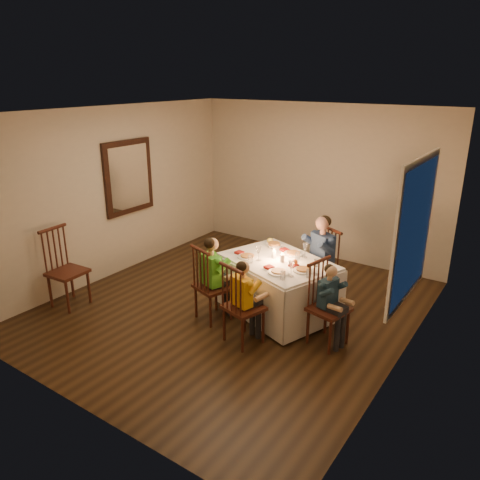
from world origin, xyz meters
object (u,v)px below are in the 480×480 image
Objects in this scene: chair_adult at (318,298)px; chair_near_right at (244,341)px; dining_table at (278,275)px; child_green at (214,318)px; serving_bowl at (274,246)px; chair_near_left at (214,318)px; chair_end at (327,343)px; adult at (318,298)px; child_yellow at (244,341)px; child_teal at (327,343)px; chair_extra at (72,305)px.

chair_adult is 1.57m from chair_near_right.
child_green is (-0.59, -0.62, -0.53)m from dining_table.
serving_bowl is (0.31, 1.00, 0.78)m from child_green.
child_green is (0.00, 0.00, 0.00)m from chair_near_left.
chair_end is 4.83× the size of serving_bowl.
chair_near_right is 1.57m from adult.
child_green reaches higher than chair_near_left.
child_yellow is at bearing 177.30° from chair_near_left.
chair_near_left is 1.50m from chair_end.
serving_bowl is (-1.17, 0.72, 0.78)m from child_teal.
chair_adult and chair_near_right have the same top height.
chair_near_right is at bearing 134.47° from child_teal.
chair_extra is at bearing 41.64° from chair_near_left.
chair_adult is at bearing 43.02° from chair_end.
child_teal is (0.88, -0.34, -0.53)m from dining_table.
chair_adult is 1.58m from child_green.
serving_bowl reaches higher than child_yellow.
chair_near_right is at bearing 134.47° from chair_end.
child_green is 5.32× the size of serving_bowl.
chair_extra is 1.10× the size of child_teal.
chair_near_right is 0.98× the size of child_yellow.
dining_table is 1.09m from child_teal.
adult is at bearing 0.00° from chair_adult.
child_teal is (0.84, 0.52, 0.00)m from chair_near_right.
dining_table is 1.52× the size of child_green.
child_green is (-0.87, -1.31, 0.00)m from chair_adult.
chair_adult is 1.20m from chair_end.
child_yellow is at bearing -0.00° from chair_near_right.
chair_end is 0.84× the size of adult.
adult reaches higher than child_teal.
chair_near_left is (-0.87, -1.31, 0.00)m from chair_adult.
chair_near_right is 0.99m from child_teal.
chair_end is at bearing -151.07° from chair_near_left.
chair_adult is 4.83× the size of serving_bowl.
serving_bowl is (-0.56, -0.31, 0.78)m from adult.
chair_adult is 0.92× the size of chair_extra.
child_teal is at bearing -132.31° from child_yellow.
chair_near_right is 1.50m from serving_bowl.
child_teal is (0.84, 0.52, 0.00)m from child_yellow.
child_teal is at bearing -151.07° from chair_near_left.
child_yellow reaches higher than child_teal.
dining_table is 1.02m from chair_near_right.
chair_end is 0.00m from child_teal.
child_teal is at bearing -167.46° from chair_end.
child_teal is (0.00, -0.00, 0.00)m from chair_end.
chair_near_right is 0.99m from chair_end.
dining_table is 8.06× the size of serving_bowl.
chair_extra is at bearing 28.61° from chair_near_right.
chair_near_left is at bearing -70.15° from chair_extra.
dining_table is 1.54× the size of chair_extra.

